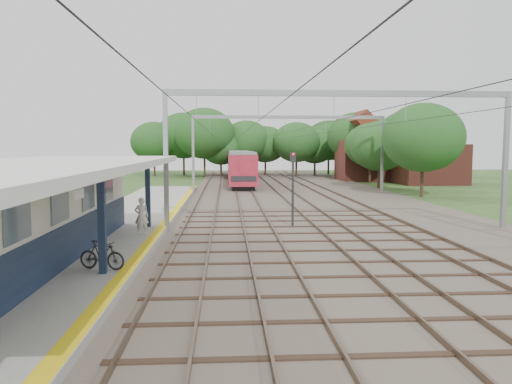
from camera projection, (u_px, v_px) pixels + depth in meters
name	position (u px, v px, depth m)	size (l,w,h in m)	color
ground	(332.00, 363.00, 9.85)	(160.00, 160.00, 0.00)	#2D4C1E
ballast_bed	(302.00, 199.00, 39.91)	(18.00, 90.00, 0.10)	#473D33
platform	(111.00, 234.00, 23.31)	(5.00, 52.00, 0.35)	gray
yellow_stripe	(159.00, 230.00, 23.43)	(0.45, 52.00, 0.01)	yellow
station_building	(16.00, 215.00, 16.10)	(3.41, 18.00, 3.40)	beige
canopy	(37.00, 167.00, 15.02)	(6.40, 20.00, 3.44)	#121E38
rail_tracks	(271.00, 198.00, 39.75)	(11.80, 88.00, 0.15)	brown
catenary_system	(305.00, 128.00, 34.68)	(17.22, 88.00, 7.00)	gray
tree_band	(271.00, 141.00, 66.41)	(31.72, 30.88, 8.82)	#382619
house_near	(430.00, 158.00, 56.55)	(7.00, 6.12, 7.89)	brown
house_far	(371.00, 155.00, 62.19)	(8.00, 6.12, 8.66)	brown
person	(142.00, 216.00, 22.06)	(0.61, 0.40, 1.67)	beige
bicycle	(102.00, 255.00, 15.84)	(0.44, 1.56, 0.94)	black
train	(239.00, 164.00, 62.73)	(2.75, 34.25, 3.62)	black
signal_post	(293.00, 182.00, 25.71)	(0.28, 0.25, 3.96)	black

